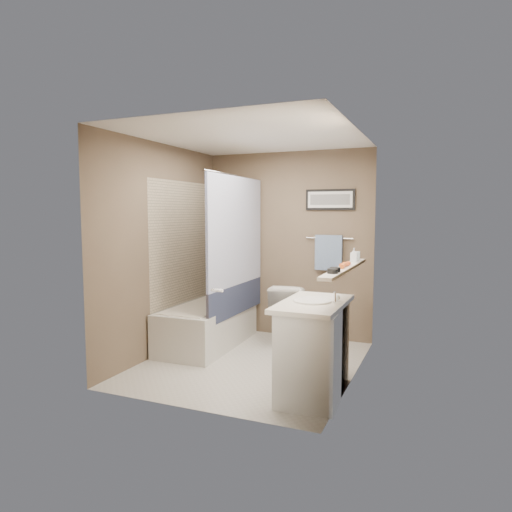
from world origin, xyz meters
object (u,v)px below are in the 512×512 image
at_px(bathtub, 208,325).
at_px(hair_brush_front, 343,265).
at_px(soap_bottle, 354,255).
at_px(candle_bowl_near, 332,271).
at_px(toilet, 292,313).
at_px(vanity, 314,350).
at_px(candle_bowl_far, 335,270).
at_px(glass_jar, 356,256).
at_px(hair_brush_back, 345,264).

distance_m(bathtub, hair_brush_front, 2.10).
bearing_deg(hair_brush_front, soap_bottle, 90.00).
height_order(bathtub, candle_bowl_near, candle_bowl_near).
xyz_separation_m(toilet, vanity, (0.68, -1.44, 0.02)).
relative_size(candle_bowl_far, glass_jar, 0.90).
xyz_separation_m(vanity, soap_bottle, (0.19, 0.83, 0.79)).
relative_size(bathtub, glass_jar, 15.00).
xyz_separation_m(candle_bowl_near, glass_jar, (0.00, 1.08, 0.03)).
distance_m(hair_brush_front, glass_jar, 0.65).
bearing_deg(candle_bowl_far, candle_bowl_near, -90.00).
relative_size(candle_bowl_near, glass_jar, 0.90).
xyz_separation_m(toilet, hair_brush_back, (0.87, -1.05, 0.76)).
relative_size(toilet, glass_jar, 7.54).
bearing_deg(glass_jar, hair_brush_back, -90.00).
height_order(candle_bowl_far, hair_brush_back, hair_brush_back).
distance_m(hair_brush_front, hair_brush_back, 0.09).
relative_size(candle_bowl_far, hair_brush_back, 0.41).
distance_m(hair_brush_back, soap_bottle, 0.44).
bearing_deg(bathtub, soap_bottle, -6.34).
bearing_deg(glass_jar, soap_bottle, -90.00).
bearing_deg(hair_brush_back, candle_bowl_far, -90.00).
xyz_separation_m(vanity, candle_bowl_far, (0.19, -0.02, 0.73)).
height_order(candle_bowl_far, hair_brush_front, hair_brush_front).
distance_m(bathtub, candle_bowl_near, 2.27).
xyz_separation_m(hair_brush_front, soap_bottle, (0.00, 0.52, 0.05)).
bearing_deg(candle_bowl_far, bathtub, 150.98).
distance_m(candle_bowl_far, hair_brush_back, 0.41).
xyz_separation_m(bathtub, soap_bottle, (1.79, -0.14, 0.94)).
relative_size(toilet, hair_brush_front, 3.43).
bearing_deg(toilet, candle_bowl_far, 116.10).
bearing_deg(hair_brush_front, toilet, 127.27).
bearing_deg(candle_bowl_near, vanity, 146.84).
xyz_separation_m(candle_bowl_far, hair_brush_back, (0.00, 0.41, 0.00)).
bearing_deg(soap_bottle, candle_bowl_far, -90.00).
bearing_deg(candle_bowl_near, hair_brush_front, 90.00).
bearing_deg(hair_brush_back, candle_bowl_near, -90.00).
distance_m(candle_bowl_near, hair_brush_back, 0.51).
distance_m(toilet, soap_bottle, 1.34).
height_order(bathtub, toilet, toilet).
height_order(vanity, hair_brush_front, hair_brush_front).
bearing_deg(toilet, hair_brush_back, 124.93).
distance_m(candle_bowl_far, glass_jar, 0.98).
height_order(toilet, candle_bowl_near, candle_bowl_near).
height_order(candle_bowl_near, soap_bottle, soap_bottle).
height_order(toilet, hair_brush_back, hair_brush_back).
height_order(hair_brush_front, hair_brush_back, same).
height_order(candle_bowl_near, hair_brush_front, hair_brush_front).
xyz_separation_m(candle_bowl_near, candle_bowl_far, (0.00, 0.10, 0.00)).
bearing_deg(hair_brush_back, bathtub, 161.99).
distance_m(vanity, candle_bowl_near, 0.77).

